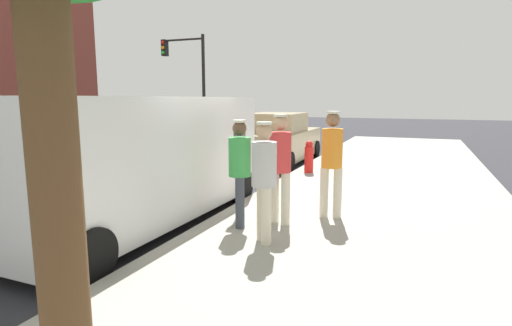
% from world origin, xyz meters
% --- Properties ---
extents(ground_plane, '(80.00, 80.00, 0.00)m').
position_xyz_m(ground_plane, '(0.00, 0.00, 0.00)').
color(ground_plane, '#2D2D33').
extents(sidewalk_slab, '(5.00, 32.00, 0.15)m').
position_xyz_m(sidewalk_slab, '(3.50, 0.00, 0.07)').
color(sidewalk_slab, '#9E998E').
rests_on(sidewalk_slab, ground).
extents(parking_meter_near, '(0.14, 0.18, 1.52)m').
position_xyz_m(parking_meter_near, '(1.35, 0.43, 1.18)').
color(parking_meter_near, gray).
rests_on(parking_meter_near, sidewalk_slab).
extents(pedestrian_in_gray, '(0.34, 0.34, 1.67)m').
position_xyz_m(pedestrian_in_gray, '(2.26, -0.78, 1.10)').
color(pedestrian_in_gray, beige).
rests_on(pedestrian_in_gray, sidewalk_slab).
extents(pedestrian_in_green, '(0.34, 0.34, 1.65)m').
position_xyz_m(pedestrian_in_green, '(1.65, -0.23, 1.09)').
color(pedestrian_in_green, '#383D47').
rests_on(pedestrian_in_green, sidewalk_slab).
extents(pedestrian_in_orange, '(0.36, 0.34, 1.77)m').
position_xyz_m(pedestrian_in_orange, '(2.86, 0.75, 1.17)').
color(pedestrian_in_orange, beige).
rests_on(pedestrian_in_orange, sidewalk_slab).
extents(pedestrian_in_red, '(0.35, 0.34, 1.73)m').
position_xyz_m(pedestrian_in_red, '(2.18, 0.13, 1.15)').
color(pedestrian_in_red, beige).
rests_on(pedestrian_in_red, sidewalk_slab).
extents(parked_van, '(2.20, 5.23, 2.15)m').
position_xyz_m(parked_van, '(-0.15, -0.35, 1.15)').
color(parked_van, white).
rests_on(parked_van, ground).
extents(parked_sedan_ahead, '(1.97, 4.41, 1.65)m').
position_xyz_m(parked_sedan_ahead, '(-0.19, 6.96, 0.75)').
color(parked_sedan_ahead, tan).
rests_on(parked_sedan_ahead, ground).
extents(traffic_light_corner, '(2.48, 0.42, 5.20)m').
position_xyz_m(traffic_light_corner, '(-6.73, 12.17, 3.52)').
color(traffic_light_corner, black).
rests_on(traffic_light_corner, ground).
extents(fire_hydrant, '(0.24, 0.24, 0.86)m').
position_xyz_m(fire_hydrant, '(1.45, 4.71, 0.57)').
color(fire_hydrant, red).
rests_on(fire_hydrant, sidewalk_slab).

